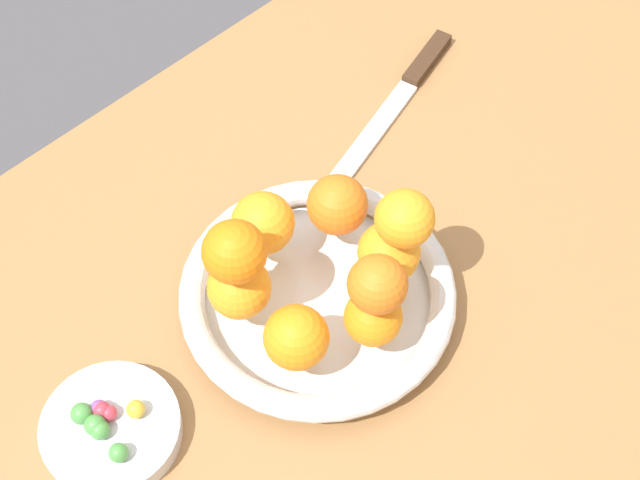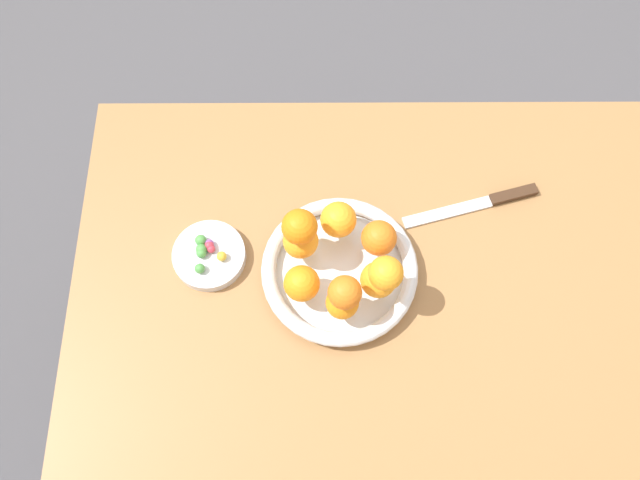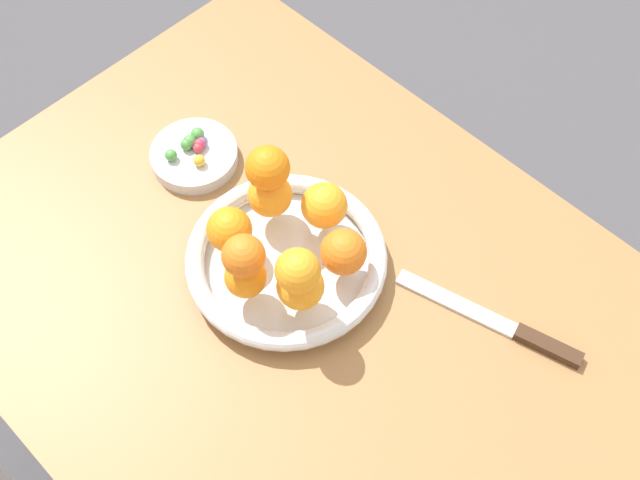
% 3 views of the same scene
% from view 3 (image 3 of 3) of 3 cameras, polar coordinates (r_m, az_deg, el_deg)
% --- Properties ---
extents(ground_plane, '(6.00, 6.00, 0.00)m').
position_cam_3_polar(ground_plane, '(1.77, -0.16, -15.90)').
color(ground_plane, '#4C4C51').
extents(dining_table, '(1.10, 0.76, 0.74)m').
position_cam_3_polar(dining_table, '(1.15, -0.24, -6.93)').
color(dining_table, '#9E7042').
rests_on(dining_table, ground_plane).
extents(fruit_bowl, '(0.27, 0.27, 0.04)m').
position_cam_3_polar(fruit_bowl, '(1.09, -2.40, -1.41)').
color(fruit_bowl, silver).
rests_on(fruit_bowl, dining_table).
extents(candy_dish, '(0.13, 0.13, 0.02)m').
position_cam_3_polar(candy_dish, '(1.21, -8.93, 5.94)').
color(candy_dish, silver).
rests_on(candy_dish, dining_table).
extents(orange_0, '(0.06, 0.06, 0.06)m').
position_cam_3_polar(orange_0, '(1.06, -6.47, 0.74)').
color(orange_0, orange).
rests_on(orange_0, fruit_bowl).
extents(orange_1, '(0.06, 0.06, 0.06)m').
position_cam_3_polar(orange_1, '(1.02, -5.31, -2.63)').
color(orange_1, orange).
rests_on(orange_1, fruit_bowl).
extents(orange_2, '(0.06, 0.06, 0.06)m').
position_cam_3_polar(orange_2, '(1.01, -1.41, -3.31)').
color(orange_2, orange).
rests_on(orange_2, fruit_bowl).
extents(orange_3, '(0.06, 0.06, 0.06)m').
position_cam_3_polar(orange_3, '(1.04, 1.68, -0.86)').
color(orange_3, orange).
rests_on(orange_3, fruit_bowl).
extents(orange_4, '(0.06, 0.06, 0.06)m').
position_cam_3_polar(orange_4, '(1.07, 0.30, 2.48)').
color(orange_4, orange).
rests_on(orange_4, fruit_bowl).
extents(orange_5, '(0.06, 0.06, 0.06)m').
position_cam_3_polar(orange_5, '(1.09, -3.58, 3.22)').
color(orange_5, orange).
rests_on(orange_5, fruit_bowl).
extents(orange_6, '(0.05, 0.05, 0.05)m').
position_cam_3_polar(orange_6, '(0.98, -5.46, -1.13)').
color(orange_6, orange).
rests_on(orange_6, orange_1).
extents(orange_7, '(0.06, 0.06, 0.06)m').
position_cam_3_polar(orange_7, '(0.95, -1.60, -2.19)').
color(orange_7, orange).
rests_on(orange_7, orange_2).
extents(orange_8, '(0.06, 0.06, 0.06)m').
position_cam_3_polar(orange_8, '(1.04, -3.76, 5.14)').
color(orange_8, orange).
rests_on(orange_8, orange_5).
extents(candy_ball_0, '(0.02, 0.02, 0.02)m').
position_cam_3_polar(candy_ball_0, '(1.20, -9.48, 6.72)').
color(candy_ball_0, '#4C9947').
rests_on(candy_ball_0, candy_dish).
extents(candy_ball_1, '(0.02, 0.02, 0.02)m').
position_cam_3_polar(candy_ball_1, '(1.20, -8.67, 6.49)').
color(candy_ball_1, '#C6384C').
rests_on(candy_ball_1, candy_dish).
extents(candy_ball_2, '(0.02, 0.02, 0.02)m').
position_cam_3_polar(candy_ball_2, '(1.21, -9.26, 6.93)').
color(candy_ball_2, '#4C9947').
rests_on(candy_ball_2, candy_dish).
extents(candy_ball_3, '(0.02, 0.02, 0.02)m').
position_cam_3_polar(candy_ball_3, '(1.20, -8.43, 6.86)').
color(candy_ball_3, '#8C4C99').
rests_on(candy_ball_3, candy_dish).
extents(candy_ball_4, '(0.02, 0.02, 0.02)m').
position_cam_3_polar(candy_ball_4, '(1.21, -8.71, 7.45)').
color(candy_ball_4, '#4C9947').
rests_on(candy_ball_4, candy_dish).
extents(candy_ball_5, '(0.02, 0.02, 0.02)m').
position_cam_3_polar(candy_ball_5, '(1.18, -8.58, 5.61)').
color(candy_ball_5, gold).
rests_on(candy_ball_5, candy_dish).
extents(candy_ball_6, '(0.02, 0.02, 0.02)m').
position_cam_3_polar(candy_ball_6, '(1.20, -10.56, 5.95)').
color(candy_ball_6, '#4C9947').
rests_on(candy_ball_6, candy_dish).
extents(candy_ball_7, '(0.02, 0.02, 0.02)m').
position_cam_3_polar(candy_ball_7, '(1.20, -8.55, 6.76)').
color(candy_ball_7, '#C6384C').
rests_on(candy_ball_7, candy_dish).
extents(knife, '(0.26, 0.09, 0.01)m').
position_cam_3_polar(knife, '(1.09, 12.94, -5.95)').
color(knife, '#3F2819').
rests_on(knife, dining_table).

